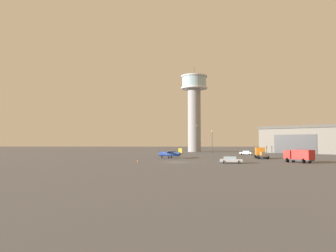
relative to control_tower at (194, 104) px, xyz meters
name	(u,v)px	position (x,y,z in m)	size (l,w,h in m)	color
ground_plane	(177,162)	(-8.19, -66.72, -20.29)	(400.00, 400.00, 0.00)	#545456
control_tower	(194,104)	(0.00, 0.00, 0.00)	(11.11, 11.11, 36.15)	gray
hangar	(306,140)	(42.62, -9.67, -15.18)	(36.79, 36.34, 10.19)	#6B665B
airplane_blue	(170,154)	(-9.89, -50.81, -19.07)	(6.93, 8.79, 2.62)	#2847A8
truck_flatbed_orange	(261,153)	(13.63, -51.90, -18.95)	(3.34, 6.00, 2.82)	#38383D
truck_box_red	(299,155)	(17.10, -68.19, -18.75)	(5.13, 6.15, 2.68)	#38383D
car_white	(247,153)	(14.93, -30.26, -19.55)	(4.32, 4.00, 1.37)	white
car_silver	(231,160)	(2.58, -70.09, -19.55)	(4.68, 2.72, 1.37)	#B7BABF
light_post_west	(212,140)	(5.26, -17.79, -15.31)	(0.44, 0.44, 8.33)	#38383D
light_post_east	(197,137)	(-0.56, -21.55, -14.30)	(0.44, 0.44, 10.25)	#38383D
traffic_cone_near_left	(138,161)	(-16.36, -68.72, -19.96)	(0.36, 0.36, 0.67)	black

